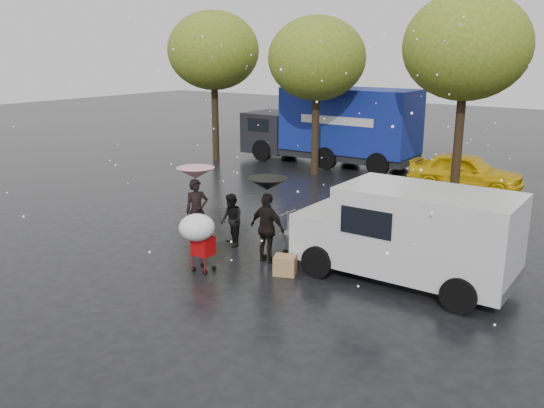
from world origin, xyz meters
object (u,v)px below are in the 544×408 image
Objects in this scene: person_pink at (197,211)px; shopping_cart at (198,231)px; blue_truck at (333,126)px; white_van at (410,233)px; person_black at (267,228)px; yellow_taxi at (466,172)px; vendor_cart at (315,230)px.

person_pink is 1.20× the size of shopping_cart.
shopping_cart is 14.20m from blue_truck.
shopping_cart is at bearing -150.57° from white_van.
person_black is at bearing -67.78° from blue_truck.
yellow_taxi is (2.56, 12.05, -0.36)m from shopping_cart.
person_black reaches higher than vendor_cart.
person_pink is 5.90m from white_van.
white_van is (4.23, 2.39, 0.10)m from shopping_cart.
white_van is (5.86, 0.64, 0.28)m from person_pink.
yellow_taxi is (1.67, 10.49, -0.18)m from person_black.
shopping_cart is at bearing -103.40° from person_pink.
shopping_cart is 0.30× the size of white_van.
person_pink is 3.40m from vendor_cart.
white_van is at bearing -161.43° from person_black.
yellow_taxi is at bearing 99.83° from white_van.
person_pink reaches higher than vendor_cart.
shopping_cart is 0.18× the size of blue_truck.
person_black is 0.36× the size of white_van.
person_black is 1.25m from vendor_cart.
blue_truck is at bearing 117.27° from vendor_cart.
person_black reaches higher than person_pink.
person_pink is at bearing 0.29° from person_black.
shopping_cart is (1.63, -1.74, 0.19)m from person_pink.
yellow_taxi is (0.87, 9.54, -0.02)m from vendor_cart.
blue_truck reaches higher than shopping_cart.
blue_truck is 2.00× the size of yellow_taxi.
vendor_cart is 9.58m from yellow_taxi.
white_van is 1.18× the size of yellow_taxi.
yellow_taxi is at bearing -13.22° from blue_truck.
vendor_cart is at bearing 56.05° from shopping_cart.
blue_truck reaches higher than person_black.
vendor_cart is 12.52m from blue_truck.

